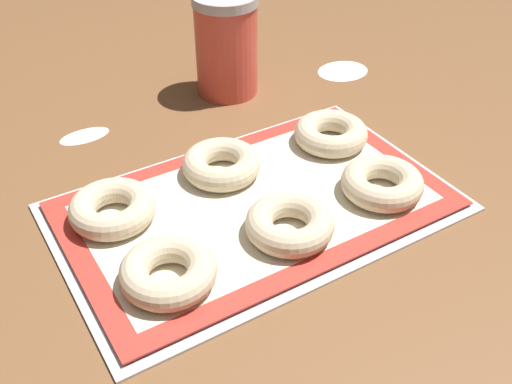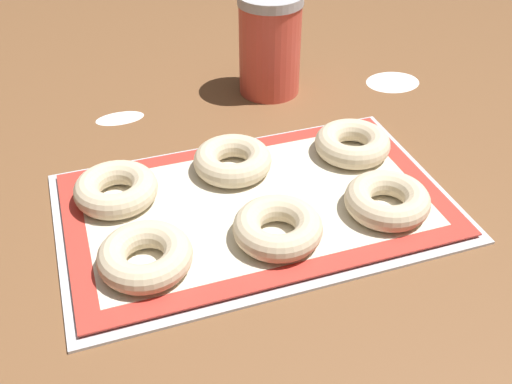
{
  "view_description": "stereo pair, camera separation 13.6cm",
  "coord_description": "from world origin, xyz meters",
  "px_view_note": "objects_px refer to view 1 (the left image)",
  "views": [
    {
      "loc": [
        -0.32,
        -0.54,
        0.5
      ],
      "look_at": [
        0.01,
        -0.01,
        0.03
      ],
      "focal_mm": 42.0,
      "sensor_mm": 36.0,
      "label": 1
    },
    {
      "loc": [
        -0.19,
        -0.6,
        0.5
      ],
      "look_at": [
        0.01,
        -0.01,
        0.03
      ],
      "focal_mm": 42.0,
      "sensor_mm": 36.0,
      "label": 2
    }
  ],
  "objects_px": {
    "bagel_front_center": "(290,223)",
    "bagel_back_center": "(224,163)",
    "baking_tray": "(256,206)",
    "bagel_front_left": "(168,271)",
    "flour_canister": "(226,45)",
    "bagel_front_right": "(382,183)",
    "bagel_back_left": "(112,208)",
    "bagel_back_right": "(331,133)"
  },
  "relations": [
    {
      "from": "bagel_front_right",
      "to": "bagel_back_center",
      "type": "xyz_separation_m",
      "value": [
        -0.16,
        0.15,
        0.0
      ]
    },
    {
      "from": "bagel_back_left",
      "to": "bagel_back_center",
      "type": "distance_m",
      "value": 0.17
    },
    {
      "from": "bagel_front_right",
      "to": "bagel_back_right",
      "type": "bearing_deg",
      "value": 82.86
    },
    {
      "from": "bagel_front_center",
      "to": "bagel_back_center",
      "type": "distance_m",
      "value": 0.16
    },
    {
      "from": "baking_tray",
      "to": "bagel_front_left",
      "type": "xyz_separation_m",
      "value": [
        -0.16,
        -0.07,
        0.02
      ]
    },
    {
      "from": "bagel_back_left",
      "to": "bagel_front_left",
      "type": "bearing_deg",
      "value": -84.65
    },
    {
      "from": "bagel_front_center",
      "to": "bagel_back_center",
      "type": "relative_size",
      "value": 1.0
    },
    {
      "from": "baking_tray",
      "to": "bagel_front_right",
      "type": "bearing_deg",
      "value": -24.58
    },
    {
      "from": "bagel_back_center",
      "to": "flour_canister",
      "type": "distance_m",
      "value": 0.27
    },
    {
      "from": "bagel_back_right",
      "to": "flour_canister",
      "type": "height_order",
      "value": "flour_canister"
    },
    {
      "from": "baking_tray",
      "to": "bagel_front_center",
      "type": "relative_size",
      "value": 4.68
    },
    {
      "from": "bagel_front_right",
      "to": "bagel_back_right",
      "type": "xyz_separation_m",
      "value": [
        0.02,
        0.14,
        0.0
      ]
    },
    {
      "from": "baking_tray",
      "to": "bagel_front_center",
      "type": "height_order",
      "value": "bagel_front_center"
    },
    {
      "from": "bagel_back_center",
      "to": "bagel_back_left",
      "type": "bearing_deg",
      "value": -175.19
    },
    {
      "from": "bagel_front_center",
      "to": "bagel_front_right",
      "type": "xyz_separation_m",
      "value": [
        0.15,
        0.0,
        0.0
      ]
    },
    {
      "from": "bagel_front_left",
      "to": "bagel_front_center",
      "type": "bearing_deg",
      "value": -0.85
    },
    {
      "from": "baking_tray",
      "to": "bagel_back_left",
      "type": "relative_size",
      "value": 4.68
    },
    {
      "from": "bagel_front_center",
      "to": "flour_canister",
      "type": "height_order",
      "value": "flour_canister"
    },
    {
      "from": "bagel_front_right",
      "to": "bagel_back_right",
      "type": "relative_size",
      "value": 1.0
    },
    {
      "from": "bagel_back_center",
      "to": "bagel_back_right",
      "type": "height_order",
      "value": "same"
    },
    {
      "from": "baking_tray",
      "to": "bagel_front_right",
      "type": "xyz_separation_m",
      "value": [
        0.15,
        -0.07,
        0.02
      ]
    },
    {
      "from": "bagel_back_right",
      "to": "bagel_front_right",
      "type": "bearing_deg",
      "value": -97.14
    },
    {
      "from": "bagel_front_left",
      "to": "bagel_front_right",
      "type": "distance_m",
      "value": 0.31
    },
    {
      "from": "bagel_back_center",
      "to": "bagel_back_right",
      "type": "xyz_separation_m",
      "value": [
        0.17,
        -0.02,
        0.0
      ]
    },
    {
      "from": "bagel_front_left",
      "to": "bagel_front_right",
      "type": "height_order",
      "value": "same"
    },
    {
      "from": "bagel_front_left",
      "to": "bagel_back_left",
      "type": "relative_size",
      "value": 1.0
    },
    {
      "from": "bagel_front_center",
      "to": "bagel_back_right",
      "type": "distance_m",
      "value": 0.22
    },
    {
      "from": "bagel_front_left",
      "to": "bagel_back_left",
      "type": "bearing_deg",
      "value": 95.35
    },
    {
      "from": "bagel_front_left",
      "to": "bagel_back_center",
      "type": "relative_size",
      "value": 1.0
    },
    {
      "from": "bagel_front_right",
      "to": "bagel_front_left",
      "type": "bearing_deg",
      "value": -179.53
    },
    {
      "from": "bagel_back_right",
      "to": "bagel_back_left",
      "type": "bearing_deg",
      "value": 179.87
    },
    {
      "from": "bagel_back_left",
      "to": "flour_canister",
      "type": "distance_m",
      "value": 0.39
    },
    {
      "from": "baking_tray",
      "to": "bagel_back_right",
      "type": "bearing_deg",
      "value": 20.72
    },
    {
      "from": "baking_tray",
      "to": "bagel_back_left",
      "type": "bearing_deg",
      "value": 159.19
    },
    {
      "from": "baking_tray",
      "to": "bagel_back_center",
      "type": "height_order",
      "value": "bagel_back_center"
    },
    {
      "from": "bagel_front_right",
      "to": "bagel_back_right",
      "type": "height_order",
      "value": "same"
    },
    {
      "from": "baking_tray",
      "to": "bagel_back_left",
      "type": "distance_m",
      "value": 0.19
    },
    {
      "from": "bagel_front_right",
      "to": "bagel_back_left",
      "type": "height_order",
      "value": "same"
    },
    {
      "from": "flour_canister",
      "to": "bagel_front_center",
      "type": "bearing_deg",
      "value": -108.4
    },
    {
      "from": "baking_tray",
      "to": "bagel_front_left",
      "type": "height_order",
      "value": "bagel_front_left"
    },
    {
      "from": "baking_tray",
      "to": "flour_canister",
      "type": "distance_m",
      "value": 0.35
    },
    {
      "from": "baking_tray",
      "to": "bagel_front_left",
      "type": "distance_m",
      "value": 0.18
    }
  ]
}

